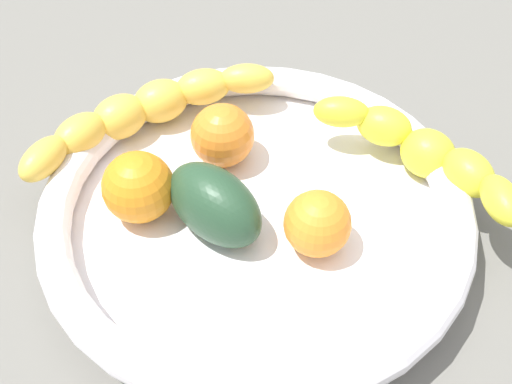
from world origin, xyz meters
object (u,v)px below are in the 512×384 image
at_px(banana_draped_left, 424,152).
at_px(orange_mid_left, 138,187).
at_px(orange_front, 317,224).
at_px(orange_mid_right, 222,135).
at_px(avocado_dark, 214,204).
at_px(banana_draped_right, 144,111).
at_px(fruit_bowl, 256,213).

xyz_separation_m(banana_draped_left, orange_mid_left, (0.22, -0.10, -0.00)).
relative_size(orange_front, orange_mid_right, 0.94).
bearing_deg(orange_front, avocado_dark, -48.05).
bearing_deg(orange_front, banana_draped_left, -175.98).
bearing_deg(orange_front, orange_mid_left, -48.36).
distance_m(orange_front, orange_mid_right, 0.13).
relative_size(banana_draped_left, banana_draped_right, 0.79).
bearing_deg(banana_draped_right, banana_draped_left, 132.77).
bearing_deg(banana_draped_left, orange_mid_left, -24.80).
height_order(orange_front, orange_mid_left, orange_mid_left).
relative_size(banana_draped_right, orange_front, 4.86).
distance_m(orange_mid_left, avocado_dark, 0.07).
bearing_deg(orange_mid_right, orange_front, 93.66).
bearing_deg(fruit_bowl, banana_draped_right, -79.13).
height_order(fruit_bowl, banana_draped_right, banana_draped_right).
xyz_separation_m(banana_draped_left, banana_draped_right, (0.17, -0.19, -0.00)).
bearing_deg(fruit_bowl, orange_mid_right, -100.98).
relative_size(orange_mid_right, avocado_dark, 0.62).
bearing_deg(banana_draped_left, banana_draped_right, -47.23).
distance_m(banana_draped_right, orange_front, 0.20).
distance_m(fruit_bowl, orange_front, 0.06).
distance_m(fruit_bowl, orange_mid_right, 0.08).
height_order(orange_mid_left, avocado_dark, orange_mid_left).
relative_size(orange_front, orange_mid_left, 0.90).
distance_m(fruit_bowl, banana_draped_left, 0.15).
relative_size(fruit_bowl, banana_draped_right, 1.38).
bearing_deg(orange_mid_left, orange_mid_right, -170.70).
bearing_deg(avocado_dark, orange_front, 131.95).
height_order(orange_mid_right, avocado_dark, same).
distance_m(banana_draped_right, orange_mid_right, 0.08).
bearing_deg(orange_mid_right, banana_draped_right, -59.02).
height_order(orange_front, orange_mid_right, orange_mid_right).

